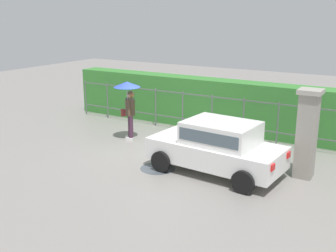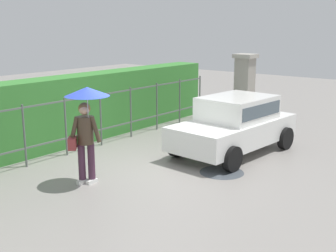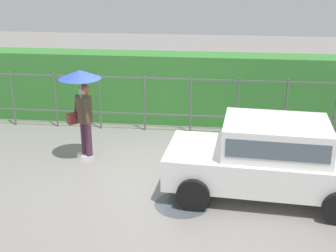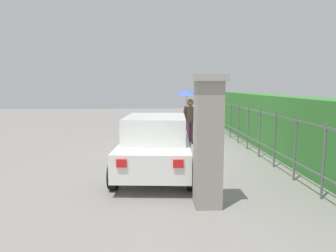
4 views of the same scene
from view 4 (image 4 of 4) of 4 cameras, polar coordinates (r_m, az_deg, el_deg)
ground_plane at (r=10.40m, az=2.07°, el=-4.84°), size 40.00×40.00×0.00m
car at (r=7.71m, az=-2.27°, el=-3.09°), size 3.84×2.08×1.48m
pedestrian at (r=11.61m, az=3.75°, el=3.82°), size 0.91×0.91×2.06m
gate_pillar at (r=5.61m, az=7.46°, el=-2.62°), size 0.60×0.60×2.42m
fence_section at (r=10.51m, az=15.61°, el=-0.41°), size 10.90×0.05×1.50m
hedge_row at (r=10.80m, az=20.02°, el=0.28°), size 11.85×0.90×1.90m
puddle_near at (r=9.44m, az=-5.97°, el=-6.14°), size 1.01×1.01×0.00m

